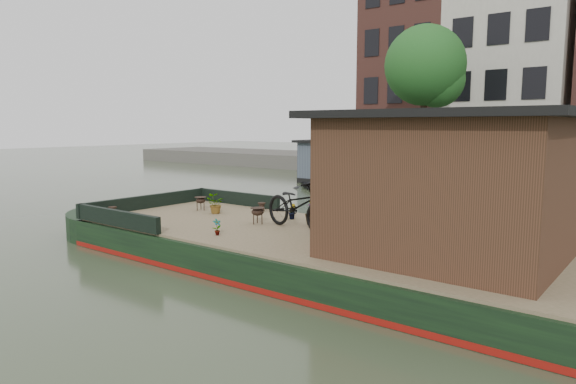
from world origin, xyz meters
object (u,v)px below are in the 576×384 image
Objects in this scene: bicycle at (298,205)px; brazier_front at (201,204)px; cabin at (448,183)px; potted_plant_a at (315,225)px; brazier_rear at (258,216)px; dinghy at (322,183)px.

bicycle reaches higher than brazier_front.
cabin is 2.02× the size of bicycle.
brazier_front is at bearing 171.35° from potted_plant_a.
cabin reaches higher than brazier_rear.
bicycle reaches higher than dinghy.
cabin is 2.90m from potted_plant_a.
cabin is 1.39× the size of dinghy.
brazier_front is 2.45m from brazier_rear.
bicycle is 5.39× the size of brazier_rear.
cabin is 11.48× the size of brazier_front.
bicycle is 5.03× the size of potted_plant_a.
bicycle reaches higher than potted_plant_a.
bicycle is at bearing 162.65° from potted_plant_a.
cabin is at bearing -5.45° from brazier_front.
brazier_front is at bearing 168.47° from brazier_rear.
brazier_front reaches higher than dinghy.
cabin is at bearing -2.03° from brazier_rear.
bicycle is at bearing 2.65° from brazier_rear.
potted_plant_a reaches higher than brazier_front.
cabin is at bearing -107.96° from dinghy.
bicycle is 3.53m from brazier_front.
brazier_rear is at bearing 106.70° from bicycle.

